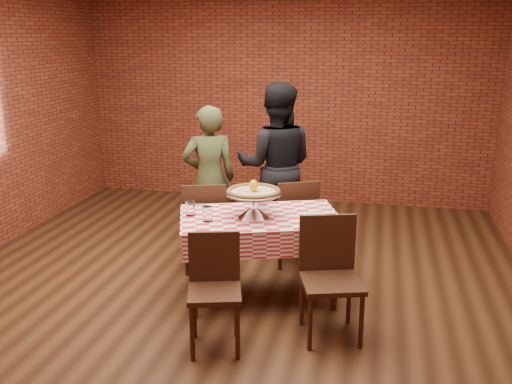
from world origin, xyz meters
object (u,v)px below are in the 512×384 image
at_px(diner_olive, 209,178).
at_px(pizza, 253,192).
at_px(pizza_stand, 253,205).
at_px(water_glass_right, 190,208).
at_px(diner_black, 276,166).
at_px(table, 260,257).
at_px(water_glass_left, 207,214).
at_px(chair_far_right, 293,220).
at_px(chair_near_left, 215,295).
at_px(chair_near_right, 332,281).
at_px(condiment_caddy, 261,198).
at_px(chair_far_left, 204,224).

bearing_deg(diner_olive, pizza, 99.62).
bearing_deg(pizza_stand, water_glass_right, -172.88).
xyz_separation_m(pizza_stand, diner_black, (-0.06, 1.39, 0.02)).
height_order(table, water_glass_left, water_glass_left).
distance_m(chair_far_right, diner_black, 0.71).
height_order(pizza_stand, water_glass_right, pizza_stand).
bearing_deg(water_glass_right, chair_near_left, -61.02).
relative_size(chair_near_right, diner_olive, 0.59).
distance_m(pizza, water_glass_right, 0.57).
height_order(table, diner_black, diner_black).
bearing_deg(table, chair_near_left, -99.00).
distance_m(table, diner_black, 1.45).
distance_m(condiment_caddy, diner_black, 1.06).
xyz_separation_m(chair_near_left, chair_near_right, (0.82, 0.36, 0.03)).
bearing_deg(pizza, chair_near_left, -96.37).
relative_size(table, diner_olive, 0.86).
height_order(pizza_stand, diner_black, diner_black).
height_order(condiment_caddy, diner_olive, diner_olive).
relative_size(condiment_caddy, diner_olive, 0.10).
xyz_separation_m(pizza, water_glass_left, (-0.35, -0.19, -0.16)).
xyz_separation_m(pizza, condiment_caddy, (-0.00, 0.34, -0.14)).
bearing_deg(diner_black, pizza_stand, 84.85).
distance_m(table, diner_olive, 1.38).
distance_m(table, water_glass_right, 0.75).
xyz_separation_m(condiment_caddy, diner_black, (-0.06, 1.06, 0.05)).
bearing_deg(water_glass_right, pizza, 7.12).
xyz_separation_m(table, chair_near_right, (0.67, -0.55, 0.09)).
bearing_deg(chair_far_left, pizza, 118.57).
bearing_deg(chair_near_left, diner_black, 73.29).
bearing_deg(water_glass_left, condiment_caddy, 56.66).
xyz_separation_m(table, water_glass_left, (-0.40, -0.24, 0.45)).
height_order(chair_far_left, chair_far_right, chair_far_left).
relative_size(diner_olive, diner_black, 0.88).
distance_m(water_glass_left, chair_near_right, 1.17).
xyz_separation_m(table, diner_olive, (-0.78, 1.07, 0.40)).
bearing_deg(chair_far_right, chair_far_left, -3.09).
relative_size(pizza_stand, water_glass_left, 3.75).
xyz_separation_m(chair_far_right, diner_olive, (-0.93, 0.21, 0.33)).
bearing_deg(chair_far_left, table, 122.87).
distance_m(condiment_caddy, diner_olive, 1.07).
bearing_deg(water_glass_right, chair_far_left, 97.56).
relative_size(chair_near_left, chair_near_right, 0.93).
relative_size(chair_near_left, chair_far_right, 0.96).
height_order(table, chair_near_left, chair_near_left).
height_order(water_glass_right, diner_black, diner_black).
relative_size(chair_near_right, diner_black, 0.52).
bearing_deg(condiment_caddy, chair_far_left, 147.78).
xyz_separation_m(chair_near_left, diner_olive, (-0.63, 1.98, 0.35)).
bearing_deg(chair_near_left, pizza, 67.77).
bearing_deg(condiment_caddy, diner_black, 82.08).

